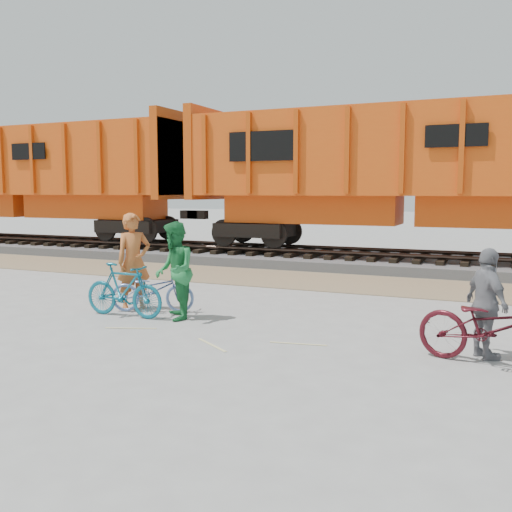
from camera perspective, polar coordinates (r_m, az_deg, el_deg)
The scene contains 12 objects.
ground at distance 10.32m, azimuth -5.24°, elevation -6.79°, with size 120.00×120.00×0.00m, color #9E9E99.
gravel_strip at distance 15.28m, azimuth 4.75°, elevation -2.41°, with size 120.00×3.00×0.02m, color #97805E.
ballast_bed at distance 18.58m, azimuth 8.25°, elevation -0.44°, with size 120.00×4.00×0.30m, color slate.
track at distance 18.54m, azimuth 8.26°, elevation 0.55°, with size 120.00×2.60×0.24m.
hopper_car_left at distance 25.09m, azimuth -21.42°, elevation 7.50°, with size 14.00×3.13×4.65m.
hopper_car_center at distance 18.01m, azimuth 15.16°, elevation 8.30°, with size 14.00×3.13×4.65m.
bicycle_blue at distance 11.40m, azimuth -10.31°, elevation -3.38°, with size 0.58×1.65×0.87m, color #6981BA.
bicycle_teal at distance 11.05m, azimuth -13.09°, elevation -3.34°, with size 0.48×1.70×1.02m, color #0F6279.
bicycle_maroon at distance 8.33m, azimuth 22.62°, elevation -6.67°, with size 0.72×2.06×1.08m, color #440E16.
person_solo at distance 11.69m, azimuth -12.13°, elevation -0.52°, with size 0.71×0.46×1.94m, color #BF622C.
person_man at distance 10.60m, azimuth -8.16°, elevation -1.48°, with size 0.88×0.69×1.82m, color #217B3C.
person_woman at distance 8.67m, azimuth 22.08°, elevation -4.45°, with size 0.93×0.39×1.58m, color gray.
Camera 1 is at (4.86, -8.79, 2.36)m, focal length 40.00 mm.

